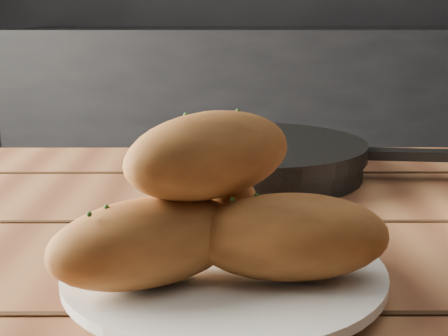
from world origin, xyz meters
TOP-DOWN VIEW (x-y plane):
  - counter at (0.00, 1.70)m, footprint 2.80×0.60m
  - plate at (-0.61, -0.33)m, footprint 0.25×0.25m
  - bread_rolls at (-0.62, -0.33)m, footprint 0.25×0.22m
  - skillet at (-0.57, 0.02)m, footprint 0.43×0.29m

SIDE VIEW (x-z plane):
  - counter at x=0.00m, z-range 0.00..0.90m
  - plate at x=-0.61m, z-range 0.75..0.77m
  - skillet at x=-0.57m, z-range 0.75..0.80m
  - bread_rolls at x=-0.62m, z-range 0.75..0.87m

